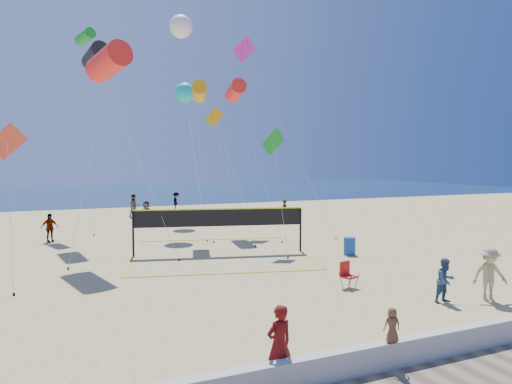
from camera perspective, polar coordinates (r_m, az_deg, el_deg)
name	(u,v)px	position (r m, az deg, el deg)	size (l,w,h in m)	color
ground	(317,324)	(13.59, 7.64, -16.06)	(120.00, 120.00, 0.00)	#D7C179
ocean	(108,192)	(73.41, -17.97, -0.04)	(140.00, 50.00, 0.03)	#102C4F
seawall	(387,355)	(11.19, 16.00, -18.98)	(32.00, 0.30, 0.60)	#B5B5B0
woman	(279,344)	(9.95, 2.92, -18.48)	(0.61, 0.40, 1.67)	#630D0D
toddler	(392,325)	(10.95, 16.66, -15.65)	(0.38, 0.25, 0.78)	brown
bystander_a	(446,280)	(16.43, 22.62, -10.16)	(0.71, 0.56, 1.47)	navy
bystander_b	(490,274)	(17.16, 27.17, -9.14)	(1.16, 0.67, 1.79)	tan
far_person_0	(50,228)	(28.96, -24.40, -4.09)	(0.97, 0.40, 1.65)	gray
far_person_1	(146,213)	(34.08, -13.57, -2.63)	(1.65, 0.53, 1.78)	gray
far_person_2	(285,210)	(36.67, 3.63, -2.25)	(0.57, 0.38, 1.57)	gray
far_person_3	(134,206)	(39.76, -14.99, -1.66)	(0.93, 0.72, 1.91)	gray
far_person_4	(176,202)	(43.35, -9.95, -1.22)	(1.17, 0.67, 1.81)	gray
camp_chair	(347,273)	(17.30, 11.32, -9.91)	(0.62, 0.73, 1.06)	#B51A14
trash_barrel	(350,246)	(23.30, 11.61, -6.64)	(0.58, 0.58, 0.87)	navy
volleyball_net	(219,223)	(22.96, -4.61, -3.87)	(10.36, 10.25, 2.30)	black
kite_0	(109,62)	(24.09, -17.95, 15.19)	(3.16, 4.26, 10.29)	red
kite_1	(95,56)	(30.17, -19.45, 15.73)	(3.70, 10.03, 11.67)	black
kite_2	(199,92)	(28.00, -7.09, 12.33)	(2.68, 5.13, 9.37)	orange
kite_3	(7,148)	(20.42, -28.65, 4.80)	(1.52, 3.14, 6.17)	#F3482E
kite_4	(274,147)	(23.92, 2.24, 5.64)	(1.50, 2.72, 6.44)	#189427
kite_5	(248,57)	(33.60, -1.00, 16.53)	(3.84, 8.03, 13.67)	#EC30AB
kite_6	(181,27)	(34.65, -9.37, 19.73)	(1.63, 8.45, 15.00)	white
kite_7	(185,93)	(36.65, -8.87, 12.16)	(2.29, 10.84, 10.79)	#15BCBE
kite_8	(85,37)	(35.17, -20.57, 17.66)	(1.37, 5.15, 13.73)	#189427
kite_9	(216,122)	(39.24, -5.01, 8.71)	(1.53, 7.06, 9.33)	orange
kite_10	(235,91)	(30.93, -2.59, 12.53)	(1.48, 6.82, 10.00)	red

